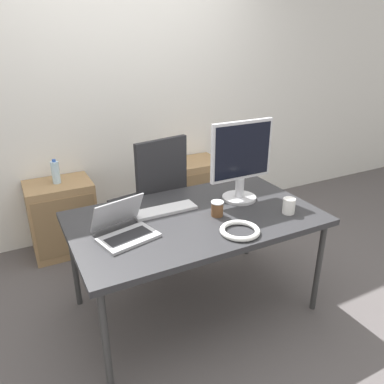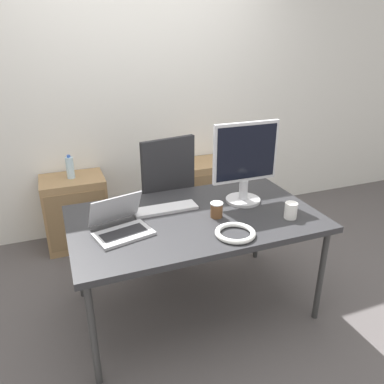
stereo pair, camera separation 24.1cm
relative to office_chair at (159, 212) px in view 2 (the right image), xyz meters
name	(u,v)px [view 2 (the right image)]	position (x,y,z in m)	size (l,w,h in m)	color
ground_plane	(194,305)	(0.04, -0.73, -0.43)	(14.00, 14.00, 0.00)	#514C4C
wall_back	(137,94)	(0.04, 0.72, 0.87)	(10.00, 0.05, 2.60)	silver
desk	(195,222)	(0.04, -0.73, 0.26)	(1.60, 0.94, 0.73)	#28282B
office_chair	(159,212)	(0.00, 0.00, 0.00)	(0.56, 0.60, 1.11)	#232326
cabinet_left	(76,212)	(-0.64, 0.48, -0.10)	(0.54, 0.41, 0.65)	#99754C
cabinet_right	(207,192)	(0.65, 0.48, -0.10)	(0.54, 0.41, 0.65)	#99754C
water_bottle	(70,167)	(-0.64, 0.48, 0.32)	(0.07, 0.07, 0.21)	silver
laptop_center	(121,225)	(-0.45, -0.77, 0.35)	(0.37, 0.37, 0.21)	#ADADB2
monitor	(245,162)	(0.44, -0.64, 0.59)	(0.47, 0.24, 0.56)	#B7B7BC
keyboard	(166,209)	(-0.11, -0.58, 0.31)	(0.43, 0.13, 0.02)	#BCBCC1
coffee_cup_white	(291,210)	(0.60, -0.98, 0.35)	(0.08, 0.08, 0.10)	white
coffee_cup_brown	(217,210)	(0.16, -0.79, 0.35)	(0.08, 0.08, 0.10)	brown
cable_coil	(235,233)	(0.17, -1.05, 0.32)	(0.24, 0.24, 0.03)	white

